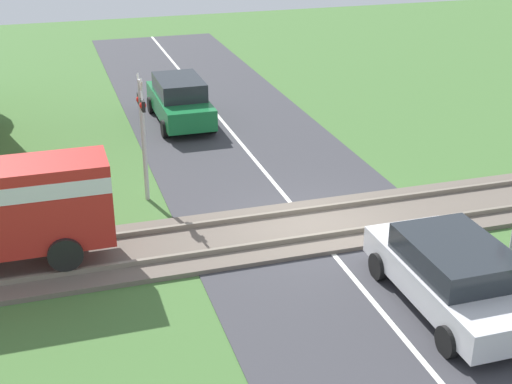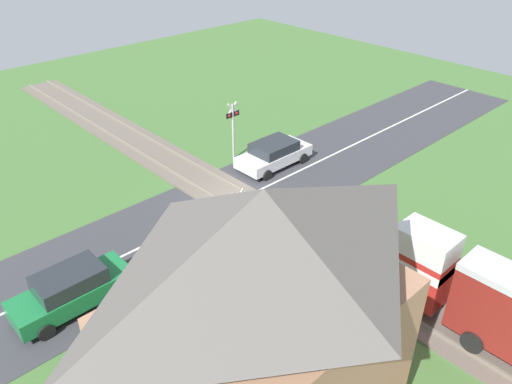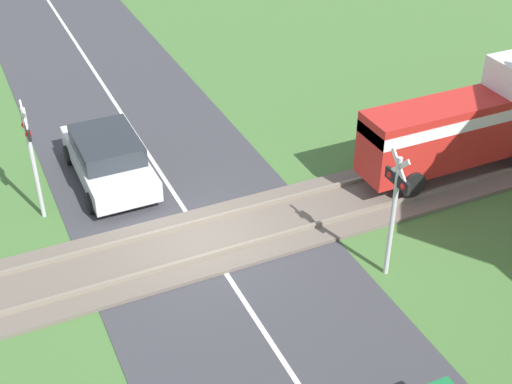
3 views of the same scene
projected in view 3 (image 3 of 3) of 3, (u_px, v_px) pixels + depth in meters
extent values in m
plane|color=#426B33|center=(206.00, 243.00, 18.70)|extent=(60.00, 60.00, 0.00)
cube|color=#38383D|center=(206.00, 242.00, 18.69)|extent=(48.00, 6.40, 0.02)
cube|color=silver|center=(206.00, 242.00, 18.69)|extent=(48.00, 0.12, 0.00)
cube|color=#665B51|center=(206.00, 241.00, 18.67)|extent=(2.80, 48.00, 0.12)
cube|color=slate|center=(196.00, 223.00, 19.14)|extent=(0.10, 48.00, 0.12)
cube|color=slate|center=(216.00, 253.00, 18.06)|extent=(0.10, 48.00, 0.12)
cube|color=red|center=(459.00, 129.00, 20.58)|extent=(1.35, 6.17, 1.90)
cube|color=silver|center=(462.00, 113.00, 20.29)|extent=(1.37, 6.17, 0.36)
cylinder|color=black|center=(385.00, 161.00, 20.97)|extent=(0.14, 0.76, 0.76)
cylinder|color=black|center=(413.00, 185.00, 19.88)|extent=(0.14, 0.76, 0.76)
cylinder|color=black|center=(491.00, 133.00, 22.34)|extent=(0.14, 0.76, 0.76)
cube|color=silver|center=(109.00, 162.00, 20.94)|extent=(4.38, 1.87, 0.60)
cube|color=#23282D|center=(107.00, 145.00, 20.62)|extent=(2.41, 1.72, 0.54)
cylinder|color=black|center=(155.00, 187.00, 20.35)|extent=(0.60, 0.18, 0.60)
cylinder|color=black|center=(91.00, 203.00, 19.71)|extent=(0.60, 0.18, 0.60)
cylinder|color=black|center=(127.00, 142.00, 22.51)|extent=(0.60, 0.18, 0.60)
cylinder|color=black|center=(68.00, 155.00, 21.86)|extent=(0.60, 0.18, 0.60)
cylinder|color=#B7B7B7|center=(34.00, 165.00, 18.77)|extent=(0.12, 0.12, 3.33)
cube|color=black|center=(27.00, 129.00, 18.18)|extent=(0.90, 0.08, 0.28)
sphere|color=red|center=(25.00, 125.00, 18.38)|extent=(0.18, 0.18, 0.18)
sphere|color=red|center=(28.00, 134.00, 17.98)|extent=(0.18, 0.18, 0.18)
cube|color=silver|center=(24.00, 117.00, 17.98)|extent=(0.72, 0.04, 0.72)
cube|color=silver|center=(24.00, 117.00, 17.98)|extent=(0.72, 0.04, 0.72)
cylinder|color=#B7B7B7|center=(393.00, 218.00, 16.77)|extent=(0.12, 0.12, 3.33)
cube|color=black|center=(398.00, 180.00, 16.18)|extent=(0.90, 0.08, 0.28)
sphere|color=red|center=(404.00, 186.00, 15.98)|extent=(0.18, 0.18, 0.18)
sphere|color=red|center=(391.00, 174.00, 16.38)|extent=(0.18, 0.18, 0.18)
cube|color=silver|center=(399.00, 167.00, 15.99)|extent=(0.72, 0.04, 0.72)
cube|color=silver|center=(399.00, 167.00, 15.99)|extent=(0.72, 0.04, 0.72)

